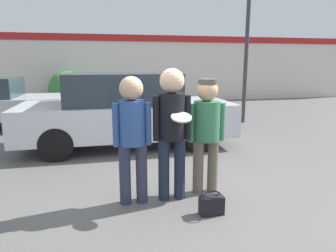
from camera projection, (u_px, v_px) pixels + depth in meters
The scene contains 8 objects.
ground_plane at pixel (183, 196), 4.24m from camera, with size 56.00×56.00×0.00m, color #5B5956.
storefront_building at pixel (125, 69), 14.02m from camera, with size 24.00×0.22×3.12m.
person_left at pixel (132, 130), 3.83m from camera, with size 0.50×0.33×1.68m.
person_middle_with_frisbee at pixel (172, 123), 3.93m from camera, with size 0.51×0.54×1.78m.
person_right at pixel (207, 126), 4.17m from camera, with size 0.53×0.36×1.63m.
parked_car_near at pixel (126, 110), 6.69m from camera, with size 4.62×1.89×1.63m.
shrub at pixel (67, 89), 12.76m from camera, with size 1.53×1.53×1.53m.
handbag at pixel (212, 204), 3.70m from camera, with size 0.30×0.23×0.27m.
Camera 1 is at (-1.05, -3.80, 1.84)m, focal length 32.00 mm.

